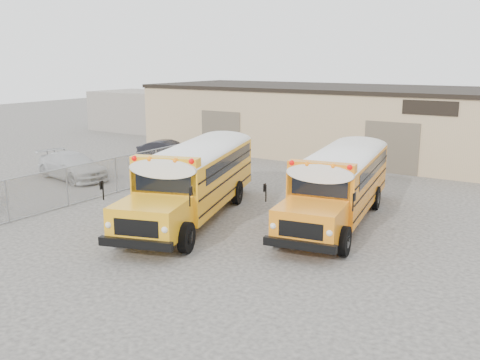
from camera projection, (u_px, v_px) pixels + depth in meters
The scene contains 9 objects.
ground at pixel (171, 228), 21.02m from camera, with size 120.00×120.00×0.00m, color #3C3A37.
warehouse at pixel (357, 121), 36.89m from camera, with size 30.20×10.20×4.67m.
chainlink_fence at pixel (116, 175), 26.45m from camera, with size 0.07×18.07×1.81m.
distant_building_left at pixel (141, 110), 50.28m from camera, with size 8.00×6.00×3.60m, color gray.
school_bus_left at pixel (235, 150), 28.50m from camera, with size 5.68×10.88×3.10m.
school_bus_right at pixel (367, 155), 27.41m from camera, with size 4.09×10.38×2.96m.
tarp_bundle at pixel (174, 217), 19.86m from camera, with size 1.17×1.09×1.48m.
car_white at pixel (72, 166), 29.62m from camera, with size 2.04×5.01×1.45m, color silver.
car_dark at pixel (168, 151), 34.85m from camera, with size 1.41×4.04×1.33m, color black.
Camera 1 is at (13.17, -15.41, 6.49)m, focal length 40.00 mm.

